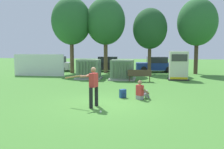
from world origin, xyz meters
TOP-DOWN VIEW (x-y plane):
  - ground_plane at (0.00, 0.00)m, footprint 96.00×96.00m
  - fence_panel at (-7.99, 10.50)m, footprint 4.80×0.12m
  - transformer_west at (-2.90, 8.97)m, footprint 2.10×1.70m
  - transformer_mid_west at (-0.10, 8.83)m, footprint 2.10×1.70m
  - generator_enclosure at (4.37, 9.49)m, footprint 1.60×1.40m
  - park_bench at (1.33, 7.92)m, footprint 1.80×0.42m
  - batter at (-0.40, -0.47)m, footprint 1.60×0.78m
  - sports_ball at (0.13, -1.40)m, footprint 0.09×0.09m
  - seated_spectator at (1.64, 1.48)m, footprint 0.74×0.74m
  - backpack at (0.70, 1.68)m, footprint 0.38×0.37m
  - tree_left at (-5.80, 13.59)m, footprint 4.01×4.01m
  - tree_center_left at (-2.39, 14.22)m, footprint 4.00×4.00m
  - tree_center_right at (2.10, 14.42)m, footprint 3.42×3.42m
  - tree_right at (6.66, 14.47)m, footprint 3.85×3.85m
  - parked_car_leftmost at (-8.60, 15.66)m, footprint 4.28×2.08m
  - parked_car_left_of_center at (-2.59, 16.23)m, footprint 4.32×2.17m
  - parked_car_right_of_center at (2.80, 16.08)m, footprint 4.35×2.23m

SIDE VIEW (x-z plane):
  - ground_plane at x=0.00m, z-range 0.00..0.00m
  - sports_ball at x=0.13m, z-range 0.00..0.09m
  - backpack at x=0.70m, z-range -0.01..0.43m
  - seated_spectator at x=1.64m, z-range -0.11..0.86m
  - park_bench at x=1.33m, z-range 0.08..0.99m
  - parked_car_leftmost at x=-8.60m, z-range -0.06..1.56m
  - parked_car_left_of_center at x=-2.59m, z-range -0.06..1.56m
  - parked_car_right_of_center at x=2.80m, z-range -0.06..1.56m
  - transformer_west at x=-2.90m, z-range -0.02..1.60m
  - transformer_mid_west at x=-0.10m, z-range -0.02..1.60m
  - batter at x=-0.40m, z-range 0.11..1.85m
  - fence_panel at x=-7.99m, z-range 0.00..2.00m
  - generator_enclosure at x=4.37m, z-range -0.01..2.29m
  - tree_center_right at x=2.10m, z-range 1.22..7.75m
  - tree_right at x=6.66m, z-range 1.37..8.73m
  - tree_center_left at x=-2.39m, z-range 1.42..9.07m
  - tree_left at x=-5.80m, z-range 1.42..9.08m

